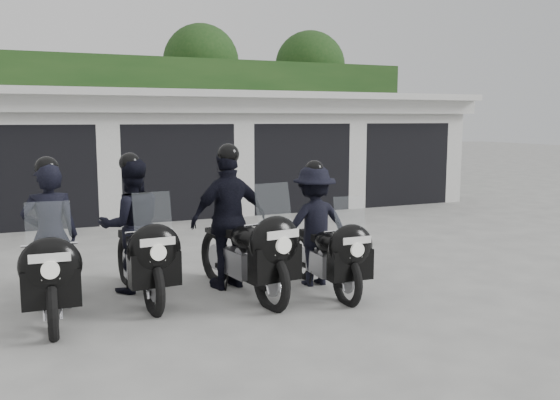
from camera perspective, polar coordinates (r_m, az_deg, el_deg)
name	(u,v)px	position (r m, az deg, el deg)	size (l,w,h in m)	color
ground	(272,279)	(8.73, -0.79, -7.60)	(80.00, 80.00, 0.00)	#9C9C97
garage_block	(156,153)	(16.17, -11.88, 4.50)	(16.40, 6.80, 2.96)	silver
background_vegetation	(136,105)	(21.00, -13.69, 8.85)	(20.00, 3.90, 5.80)	#193914
police_bike_a	(51,252)	(7.48, -21.19, -4.71)	(0.72, 2.22, 1.93)	black
police_bike_b	(135,234)	(8.02, -13.74, -3.22)	(0.91, 2.23, 1.94)	black
police_bike_c	(236,228)	(7.97, -4.26, -2.69)	(1.20, 2.35, 2.05)	black
police_bike_d	(319,232)	(8.17, 3.77, -3.13)	(1.10, 2.08, 1.81)	black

